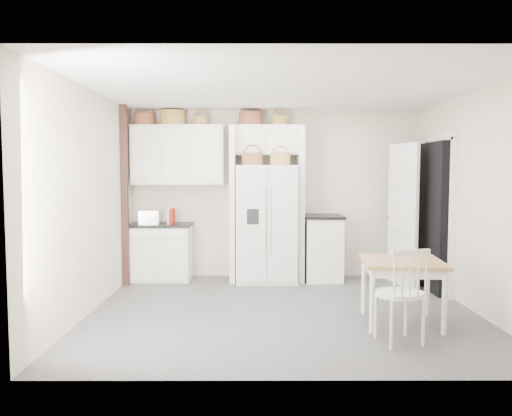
{
  "coord_description": "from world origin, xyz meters",
  "views": [
    {
      "loc": [
        -0.33,
        -5.82,
        1.64
      ],
      "look_at": [
        -0.31,
        0.4,
        1.19
      ],
      "focal_mm": 35.0,
      "sensor_mm": 36.0,
      "label": 1
    }
  ],
  "objects": [
    {
      "name": "fridge_panel_left",
      "position": [
        -0.66,
        1.7,
        1.15
      ],
      "size": [
        0.08,
        0.6,
        2.3
      ],
      "primitive_type": "cube",
      "color": "silver",
      "rests_on": "floor"
    },
    {
      "name": "wall_right",
      "position": [
        2.25,
        0.0,
        1.3
      ],
      "size": [
        0.0,
        4.0,
        4.0
      ],
      "primitive_type": "plane",
      "rotation": [
        1.57,
        0.0,
        -1.57
      ],
      "color": "beige",
      "rests_on": "floor"
    },
    {
      "name": "bridge_cabinet",
      "position": [
        -0.15,
        1.83,
        2.12
      ],
      "size": [
        1.12,
        0.34,
        0.45
      ],
      "primitive_type": "cube",
      "color": "silver",
      "rests_on": "wall_back"
    },
    {
      "name": "refrigerator",
      "position": [
        -0.15,
        1.62,
        0.87
      ],
      "size": [
        0.9,
        0.72,
        1.74
      ],
      "primitive_type": "cube",
      "color": "silver",
      "rests_on": "floor"
    },
    {
      "name": "upper_cabinet",
      "position": [
        -1.5,
        1.83,
        1.9
      ],
      "size": [
        1.4,
        0.34,
        0.9
      ],
      "primitive_type": "cube",
      "color": "silver",
      "rests_on": "wall_back"
    },
    {
      "name": "cookbook_cream",
      "position": [
        -1.6,
        1.62,
        0.97
      ],
      "size": [
        0.06,
        0.15,
        0.22
      ],
      "primitive_type": "cube",
      "rotation": [
        0.0,
        0.0,
        -0.22
      ],
      "color": "beige",
      "rests_on": "counter_left"
    },
    {
      "name": "floor",
      "position": [
        0.0,
        0.0,
        0.0
      ],
      "size": [
        4.5,
        4.5,
        0.0
      ],
      "primitive_type": "plane",
      "color": "#302F35",
      "rests_on": "ground"
    },
    {
      "name": "basket_fridge_a",
      "position": [
        -0.37,
        1.52,
        1.82
      ],
      "size": [
        0.31,
        0.31,
        0.16
      ],
      "primitive_type": "cylinder",
      "color": "brown",
      "rests_on": "refrigerator"
    },
    {
      "name": "wall_back",
      "position": [
        0.0,
        2.0,
        1.3
      ],
      "size": [
        4.5,
        0.0,
        4.5
      ],
      "primitive_type": "plane",
      "rotation": [
        1.57,
        0.0,
        0.0
      ],
      "color": "beige",
      "rests_on": "floor"
    },
    {
      "name": "door_slab",
      "position": [
        1.8,
        1.33,
        1.02
      ],
      "size": [
        0.21,
        0.79,
        2.05
      ],
      "primitive_type": "cube",
      "rotation": [
        0.0,
        0.0,
        -1.36
      ],
      "color": "white",
      "rests_on": "floor"
    },
    {
      "name": "windsor_chair",
      "position": [
        1.06,
        -1.12,
        0.48
      ],
      "size": [
        0.55,
        0.52,
        0.95
      ],
      "primitive_type": "cube",
      "rotation": [
        0.0,
        0.0,
        0.23
      ],
      "color": "silver",
      "rests_on": "floor"
    },
    {
      "name": "basket_bridge_b",
      "position": [
        0.06,
        1.83,
        2.42
      ],
      "size": [
        0.25,
        0.25,
        0.14
      ],
      "primitive_type": "cylinder",
      "color": "olive",
      "rests_on": "bridge_cabinet"
    },
    {
      "name": "ceiling",
      "position": [
        0.0,
        0.0,
        2.6
      ],
      "size": [
        4.5,
        4.5,
        0.0
      ],
      "primitive_type": "plane",
      "color": "white",
      "rests_on": "wall_back"
    },
    {
      "name": "fridge_panel_right",
      "position": [
        0.36,
        1.7,
        1.15
      ],
      "size": [
        0.08,
        0.6,
        2.3
      ],
      "primitive_type": "cube",
      "color": "silver",
      "rests_on": "floor"
    },
    {
      "name": "basket_bridge_a",
      "position": [
        -0.39,
        1.83,
        2.45
      ],
      "size": [
        0.36,
        0.36,
        0.2
      ],
      "primitive_type": "cylinder",
      "color": "brown",
      "rests_on": "bridge_cabinet"
    },
    {
      "name": "toaster",
      "position": [
        -1.92,
        1.65,
        0.96
      ],
      "size": [
        0.32,
        0.21,
        0.2
      ],
      "primitive_type": "cube",
      "rotation": [
        0.0,
        0.0,
        0.16
      ],
      "color": "silver",
      "rests_on": "counter_left"
    },
    {
      "name": "basket_fridge_b",
      "position": [
        0.04,
        1.52,
        1.82
      ],
      "size": [
        0.3,
        0.3,
        0.16
      ],
      "primitive_type": "cylinder",
      "color": "olive",
      "rests_on": "refrigerator"
    },
    {
      "name": "cookbook_red",
      "position": [
        -1.56,
        1.62,
        0.98
      ],
      "size": [
        0.06,
        0.16,
        0.24
      ],
      "primitive_type": "cube",
      "rotation": [
        0.0,
        0.0,
        -0.16
      ],
      "color": "#9C1D0F",
      "rests_on": "counter_left"
    },
    {
      "name": "basket_upper_c",
      "position": [
        -1.15,
        1.83,
        2.41
      ],
      "size": [
        0.22,
        0.22,
        0.13
      ],
      "primitive_type": "cylinder",
      "color": "olive",
      "rests_on": "upper_cabinet"
    },
    {
      "name": "base_cab_right",
      "position": [
        0.71,
        1.7,
        0.47
      ],
      "size": [
        0.54,
        0.65,
        0.95
      ],
      "primitive_type": "cube",
      "color": "silver",
      "rests_on": "floor"
    },
    {
      "name": "wall_left",
      "position": [
        -2.25,
        0.0,
        1.3
      ],
      "size": [
        0.0,
        4.0,
        4.0
      ],
      "primitive_type": "plane",
      "rotation": [
        1.57,
        0.0,
        1.57
      ],
      "color": "beige",
      "rests_on": "floor"
    },
    {
      "name": "doorway_void",
      "position": [
        2.16,
        1.0,
        1.02
      ],
      "size": [
        0.18,
        0.85,
        2.05
      ],
      "primitive_type": "cube",
      "color": "black",
      "rests_on": "floor"
    },
    {
      "name": "basket_upper_a",
      "position": [
        -2.01,
        1.83,
        2.44
      ],
      "size": [
        0.31,
        0.31,
        0.18
      ],
      "primitive_type": "cylinder",
      "color": "brown",
      "rests_on": "upper_cabinet"
    },
    {
      "name": "counter_right",
      "position": [
        0.71,
        1.7,
        0.97
      ],
      "size": [
        0.58,
        0.69,
        0.04
      ],
      "primitive_type": "cube",
      "color": "black",
      "rests_on": "base_cab_right"
    },
    {
      "name": "trim_post",
      "position": [
        -2.2,
        1.35,
        1.3
      ],
      "size": [
        0.09,
        0.09,
        2.6
      ],
      "primitive_type": "cube",
      "color": "black",
      "rests_on": "floor"
    },
    {
      "name": "dining_table",
      "position": [
        1.26,
        -0.51,
        0.35
      ],
      "size": [
        0.91,
        0.91,
        0.7
      ],
      "primitive_type": "cube",
      "rotation": [
        0.0,
        0.0,
        -0.1
      ],
      "color": "brown",
      "rests_on": "floor"
    },
    {
      "name": "counter_left",
      "position": [
        -1.75,
        1.7,
        0.84
      ],
      "size": [
        0.93,
        0.6,
        0.04
      ],
      "primitive_type": "cube",
      "color": "black",
      "rests_on": "base_cab_left"
    },
    {
      "name": "basket_upper_b",
      "position": [
        -1.58,
        1.83,
        2.46
      ],
      "size": [
        0.38,
        0.38,
        0.22
      ],
      "primitive_type": "cylinder",
      "color": "olive",
      "rests_on": "upper_cabinet"
    },
    {
      "name": "base_cab_left",
      "position": [
        -1.75,
        1.7,
        0.41
      ],
      "size": [
        0.89,
        0.56,
        0.82
      ],
      "primitive_type": "cube",
      "color": "silver",
      "rests_on": "floor"
    }
  ]
}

